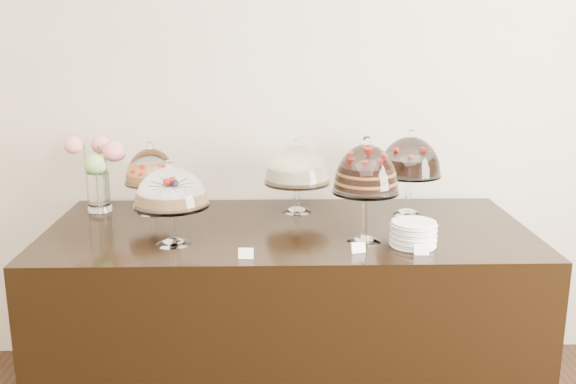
{
  "coord_description": "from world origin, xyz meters",
  "views": [
    {
      "loc": [
        -0.06,
        -0.37,
        1.78
      ],
      "look_at": [
        0.01,
        2.4,
        1.08
      ],
      "focal_mm": 40.0,
      "sensor_mm": 36.0,
      "label": 1
    }
  ],
  "objects_px": {
    "flower_vase": "(98,167)",
    "cake_stand_cheesecake": "(297,168)",
    "cake_stand_fruit_tart": "(151,170)",
    "cake_stand_sugar_sponge": "(171,191)",
    "cake_stand_dark_choco": "(410,160)",
    "cake_stand_choco_layer": "(366,173)",
    "display_counter": "(288,317)",
    "plate_stack": "(413,234)"
  },
  "relations": [
    {
      "from": "cake_stand_sugar_sponge",
      "to": "flower_vase",
      "type": "bearing_deg",
      "value": 129.54
    },
    {
      "from": "cake_stand_dark_choco",
      "to": "flower_vase",
      "type": "bearing_deg",
      "value": 176.48
    },
    {
      "from": "display_counter",
      "to": "cake_stand_choco_layer",
      "type": "xyz_separation_m",
      "value": [
        0.32,
        -0.21,
        0.75
      ]
    },
    {
      "from": "cake_stand_sugar_sponge",
      "to": "cake_stand_cheesecake",
      "type": "relative_size",
      "value": 0.98
    },
    {
      "from": "cake_stand_dark_choco",
      "to": "flower_vase",
      "type": "distance_m",
      "value": 1.53
    },
    {
      "from": "cake_stand_sugar_sponge",
      "to": "cake_stand_fruit_tart",
      "type": "distance_m",
      "value": 0.51
    },
    {
      "from": "cake_stand_sugar_sponge",
      "to": "plate_stack",
      "type": "relative_size",
      "value": 1.93
    },
    {
      "from": "cake_stand_choco_layer",
      "to": "plate_stack",
      "type": "height_order",
      "value": "cake_stand_choco_layer"
    },
    {
      "from": "cake_stand_dark_choco",
      "to": "cake_stand_fruit_tart",
      "type": "xyz_separation_m",
      "value": [
        -1.26,
        0.04,
        -0.05
      ]
    },
    {
      "from": "cake_stand_sugar_sponge",
      "to": "cake_stand_dark_choco",
      "type": "relative_size",
      "value": 0.87
    },
    {
      "from": "cake_stand_cheesecake",
      "to": "flower_vase",
      "type": "relative_size",
      "value": 0.98
    },
    {
      "from": "cake_stand_cheesecake",
      "to": "cake_stand_fruit_tart",
      "type": "xyz_separation_m",
      "value": [
        -0.72,
        -0.01,
        -0.01
      ]
    },
    {
      "from": "flower_vase",
      "to": "plate_stack",
      "type": "bearing_deg",
      "value": -21.89
    },
    {
      "from": "cake_stand_choco_layer",
      "to": "plate_stack",
      "type": "relative_size",
      "value": 2.41
    },
    {
      "from": "cake_stand_fruit_tart",
      "to": "display_counter",
      "type": "bearing_deg",
      "value": -21.08
    },
    {
      "from": "cake_stand_dark_choco",
      "to": "plate_stack",
      "type": "relative_size",
      "value": 2.21
    },
    {
      "from": "cake_stand_sugar_sponge",
      "to": "plate_stack",
      "type": "height_order",
      "value": "cake_stand_sugar_sponge"
    },
    {
      "from": "plate_stack",
      "to": "cake_stand_fruit_tart",
      "type": "bearing_deg",
      "value": 155.8
    },
    {
      "from": "cake_stand_dark_choco",
      "to": "flower_vase",
      "type": "relative_size",
      "value": 1.11
    },
    {
      "from": "cake_stand_cheesecake",
      "to": "flower_vase",
      "type": "distance_m",
      "value": 0.99
    },
    {
      "from": "cake_stand_choco_layer",
      "to": "flower_vase",
      "type": "height_order",
      "value": "cake_stand_choco_layer"
    },
    {
      "from": "flower_vase",
      "to": "plate_stack",
      "type": "xyz_separation_m",
      "value": [
        1.45,
        -0.58,
        -0.17
      ]
    },
    {
      "from": "cake_stand_sugar_sponge",
      "to": "cake_stand_dark_choco",
      "type": "distance_m",
      "value": 1.18
    },
    {
      "from": "cake_stand_cheesecake",
      "to": "cake_stand_sugar_sponge",
      "type": "bearing_deg",
      "value": -138.04
    },
    {
      "from": "flower_vase",
      "to": "cake_stand_cheesecake",
      "type": "bearing_deg",
      "value": -2.7
    },
    {
      "from": "cake_stand_choco_layer",
      "to": "cake_stand_cheesecake",
      "type": "relative_size",
      "value": 1.23
    },
    {
      "from": "display_counter",
      "to": "flower_vase",
      "type": "relative_size",
      "value": 5.8
    },
    {
      "from": "flower_vase",
      "to": "cake_stand_fruit_tart",
      "type": "bearing_deg",
      "value": -10.84
    },
    {
      "from": "cake_stand_sugar_sponge",
      "to": "flower_vase",
      "type": "height_order",
      "value": "flower_vase"
    },
    {
      "from": "cake_stand_sugar_sponge",
      "to": "plate_stack",
      "type": "distance_m",
      "value": 1.03
    },
    {
      "from": "cake_stand_cheesecake",
      "to": "plate_stack",
      "type": "relative_size",
      "value": 1.96
    },
    {
      "from": "display_counter",
      "to": "cake_stand_dark_choco",
      "type": "distance_m",
      "value": 0.96
    },
    {
      "from": "cake_stand_choco_layer",
      "to": "cake_stand_fruit_tart",
      "type": "height_order",
      "value": "cake_stand_choco_layer"
    },
    {
      "from": "display_counter",
      "to": "cake_stand_sugar_sponge",
      "type": "relative_size",
      "value": 6.0
    },
    {
      "from": "cake_stand_choco_layer",
      "to": "cake_stand_cheesecake",
      "type": "distance_m",
      "value": 0.55
    },
    {
      "from": "plate_stack",
      "to": "cake_stand_dark_choco",
      "type": "bearing_deg",
      "value": 81.04
    },
    {
      "from": "cake_stand_cheesecake",
      "to": "plate_stack",
      "type": "xyz_separation_m",
      "value": [
        0.47,
        -0.54,
        -0.17
      ]
    },
    {
      "from": "cake_stand_choco_layer",
      "to": "flower_vase",
      "type": "relative_size",
      "value": 1.21
    },
    {
      "from": "plate_stack",
      "to": "flower_vase",
      "type": "bearing_deg",
      "value": 158.11
    },
    {
      "from": "cake_stand_fruit_tart",
      "to": "plate_stack",
      "type": "relative_size",
      "value": 1.89
    },
    {
      "from": "cake_stand_cheesecake",
      "to": "plate_stack",
      "type": "height_order",
      "value": "cake_stand_cheesecake"
    },
    {
      "from": "display_counter",
      "to": "cake_stand_cheesecake",
      "type": "height_order",
      "value": "cake_stand_cheesecake"
    }
  ]
}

